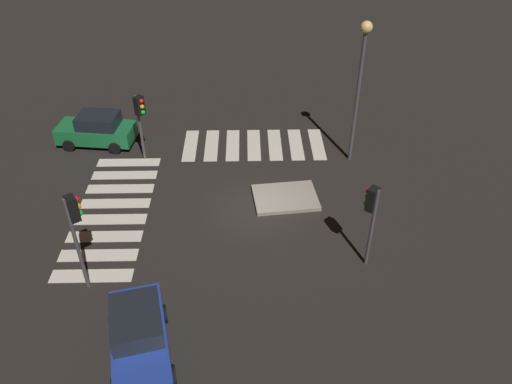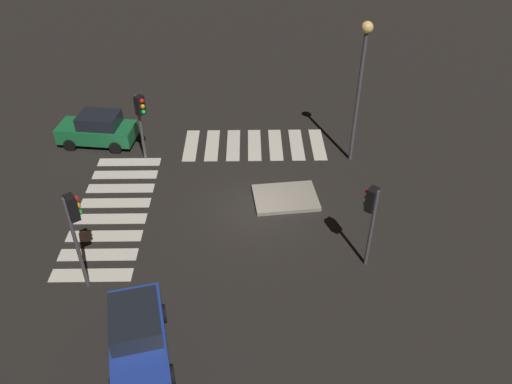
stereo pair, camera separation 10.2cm
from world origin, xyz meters
TOP-DOWN VIEW (x-y plane):
  - ground_plane at (0.00, 0.00)m, footprint 80.00×80.00m
  - traffic_island at (-1.39, -0.76)m, footprint 3.17×2.52m
  - car_blue at (3.96, 7.63)m, footprint 2.65×4.39m
  - car_green at (8.44, -5.95)m, footprint 4.26×2.33m
  - traffic_light_west at (-4.21, 3.44)m, footprint 0.53×0.54m
  - traffic_light_north at (6.38, 4.47)m, footprint 0.53×0.54m
  - traffic_light_east at (5.61, -4.30)m, footprint 0.53×0.54m
  - street_lamp at (-4.98, -4.16)m, footprint 0.56×0.56m
  - crosswalk_near at (0.00, -5.64)m, footprint 7.60×3.20m
  - crosswalk_side at (6.51, 0.00)m, footprint 3.20×8.75m

SIDE VIEW (x-z plane):
  - ground_plane at x=0.00m, z-range 0.00..0.00m
  - crosswalk_near at x=0.00m, z-range 0.00..0.02m
  - crosswalk_side at x=6.51m, z-range 0.00..0.02m
  - traffic_island at x=-1.39m, z-range 0.00..0.18m
  - car_green at x=8.44m, z-range -0.02..1.77m
  - car_blue at x=3.96m, z-range -0.02..1.79m
  - traffic_light_east at x=5.61m, z-range 0.93..4.54m
  - traffic_light_west at x=-4.21m, z-range 0.94..4.59m
  - traffic_light_north at x=6.38m, z-range 1.09..5.29m
  - street_lamp at x=-4.98m, z-range 1.35..8.56m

